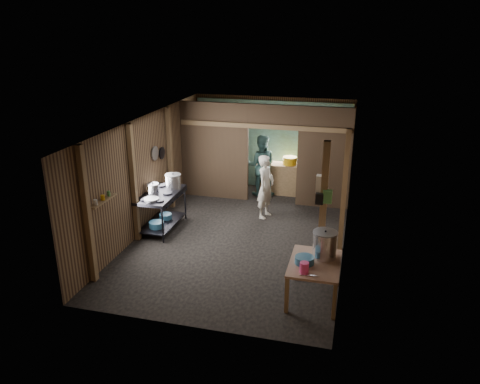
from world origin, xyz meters
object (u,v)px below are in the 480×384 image
(pink_bucket, at_px, (304,267))
(yellow_tub, at_px, (290,161))
(cook, at_px, (266,187))
(prep_table, at_px, (314,280))
(stove_pot_large, at_px, (173,182))
(stock_pot, at_px, (325,245))
(gas_range, at_px, (161,211))

(pink_bucket, relative_size, yellow_tub, 0.46)
(cook, bearing_deg, prep_table, -140.95)
(stove_pot_large, height_order, yellow_tub, stove_pot_large)
(prep_table, relative_size, yellow_tub, 3.04)
(prep_table, height_order, yellow_tub, yellow_tub)
(prep_table, relative_size, stock_pot, 2.34)
(gas_range, height_order, prep_table, gas_range)
(gas_range, xyz_separation_m, yellow_tub, (2.48, 3.10, 0.52))
(stock_pot, distance_m, yellow_tub, 5.09)
(stove_pot_large, xyz_separation_m, pink_bucket, (3.40, -2.79, -0.26))
(prep_table, bearing_deg, stock_pot, 60.75)
(stock_pot, bearing_deg, pink_bucket, -113.70)
(stock_pot, bearing_deg, gas_range, 154.86)
(yellow_tub, bearing_deg, prep_table, -76.53)
(yellow_tub, height_order, cook, cook)
(stove_pot_large, xyz_separation_m, cook, (2.00, 0.94, -0.26))
(stock_pot, bearing_deg, yellow_tub, 105.48)
(stove_pot_large, distance_m, cook, 2.23)
(pink_bucket, height_order, yellow_tub, yellow_tub)
(gas_range, distance_m, pink_bucket, 4.32)
(yellow_tub, bearing_deg, stock_pot, -74.52)
(cook, bearing_deg, gas_range, 135.61)
(pink_bucket, xyz_separation_m, yellow_tub, (-1.09, 5.52, 0.17))
(yellow_tub, bearing_deg, pink_bucket, -78.82)
(stove_pot_large, relative_size, cook, 0.24)
(stock_pot, bearing_deg, cook, 118.11)
(stove_pot_large, relative_size, yellow_tub, 0.96)
(pink_bucket, bearing_deg, stove_pot_large, 140.65)
(stock_pot, bearing_deg, prep_table, -119.25)
(stove_pot_large, bearing_deg, pink_bucket, -39.35)
(pink_bucket, bearing_deg, yellow_tub, 101.18)
(gas_range, bearing_deg, stock_pot, -25.14)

